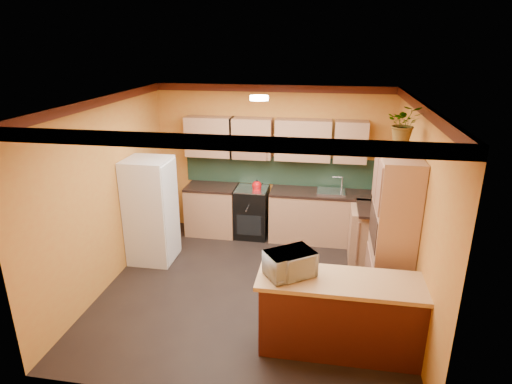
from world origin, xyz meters
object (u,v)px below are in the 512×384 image
fridge (151,211)px  breakfast_bar (340,317)px  base_cabinets_back (286,215)px  pantry (392,235)px  microwave (290,264)px  stove (252,212)px

fridge → breakfast_bar: 3.47m
base_cabinets_back → pantry: pantry is taller
fridge → microwave: 2.96m
base_cabinets_back → stove: (-0.62, -0.00, 0.02)m
base_cabinets_back → fridge: fridge is taller
fridge → microwave: bearing=-36.2°
stove → fridge: size_ratio=0.54×
stove → pantry: size_ratio=0.43×
base_cabinets_back → stove: stove is taller
pantry → breakfast_bar: pantry is taller
stove → pantry: bearing=-40.9°
stove → breakfast_bar: size_ratio=0.51×
pantry → breakfast_bar: bearing=-121.7°
stove → breakfast_bar: stove is taller
stove → breakfast_bar: (1.55, -2.90, -0.02)m
fridge → pantry: 3.68m
fridge → breakfast_bar: bearing=-30.4°
fridge → microwave: size_ratio=3.25×
base_cabinets_back → pantry: bearing=-50.6°
stove → breakfast_bar: bearing=-62.0°
base_cabinets_back → microwave: microwave is taller
stove → pantry: 2.94m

